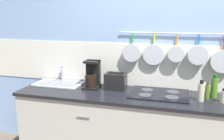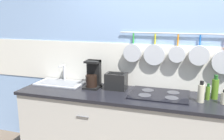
{
  "view_description": "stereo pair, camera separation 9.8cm",
  "coord_description": "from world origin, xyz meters",
  "px_view_note": "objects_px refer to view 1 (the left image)",
  "views": [
    {
      "loc": [
        0.12,
        -2.6,
        1.78
      ],
      "look_at": [
        -0.61,
        0.0,
        1.17
      ],
      "focal_mm": 40.0,
      "sensor_mm": 36.0,
      "label": 1
    },
    {
      "loc": [
        0.22,
        -2.57,
        1.78
      ],
      "look_at": [
        -0.61,
        0.0,
        1.17
      ],
      "focal_mm": 40.0,
      "sensor_mm": 36.0,
      "label": 2
    }
  ],
  "objects_px": {
    "bottle_vinegar": "(207,92)",
    "bottle_dish_soap": "(214,87)",
    "bottle_sesame_oil": "(223,96)",
    "coffee_maker": "(92,77)",
    "bottle_cooking_wine": "(201,92)",
    "toaster": "(116,81)"
  },
  "relations": [
    {
      "from": "bottle_vinegar",
      "to": "bottle_dish_soap",
      "type": "bearing_deg",
      "value": 34.89
    },
    {
      "from": "bottle_vinegar",
      "to": "bottle_sesame_oil",
      "type": "xyz_separation_m",
      "value": [
        0.15,
        -0.09,
        -0.01
      ]
    },
    {
      "from": "bottle_sesame_oil",
      "to": "bottle_vinegar",
      "type": "bearing_deg",
      "value": 148.39
    },
    {
      "from": "coffee_maker",
      "to": "bottle_dish_soap",
      "type": "distance_m",
      "value": 1.37
    },
    {
      "from": "bottle_dish_soap",
      "to": "bottle_sesame_oil",
      "type": "height_order",
      "value": "bottle_dish_soap"
    },
    {
      "from": "bottle_cooking_wine",
      "to": "bottle_dish_soap",
      "type": "distance_m",
      "value": 0.21
    },
    {
      "from": "bottle_cooking_wine",
      "to": "bottle_vinegar",
      "type": "bearing_deg",
      "value": 56.71
    },
    {
      "from": "bottle_cooking_wine",
      "to": "bottle_dish_soap",
      "type": "xyz_separation_m",
      "value": [
        0.14,
        0.15,
        0.01
      ]
    },
    {
      "from": "bottle_cooking_wine",
      "to": "bottle_sesame_oil",
      "type": "bearing_deg",
      "value": 3.98
    },
    {
      "from": "bottle_dish_soap",
      "to": "bottle_sesame_oil",
      "type": "distance_m",
      "value": 0.17
    },
    {
      "from": "bottle_dish_soap",
      "to": "bottle_sesame_oil",
      "type": "xyz_separation_m",
      "value": [
        0.08,
        -0.14,
        -0.05
      ]
    },
    {
      "from": "coffee_maker",
      "to": "bottle_cooking_wine",
      "type": "relative_size",
      "value": 1.49
    },
    {
      "from": "bottle_dish_soap",
      "to": "coffee_maker",
      "type": "bearing_deg",
      "value": -179.67
    },
    {
      "from": "bottle_sesame_oil",
      "to": "bottle_cooking_wine",
      "type": "bearing_deg",
      "value": -176.02
    },
    {
      "from": "bottle_cooking_wine",
      "to": "bottle_vinegar",
      "type": "relative_size",
      "value": 1.31
    },
    {
      "from": "bottle_cooking_wine",
      "to": "coffee_maker",
      "type": "bearing_deg",
      "value": 173.19
    },
    {
      "from": "coffee_maker",
      "to": "bottle_dish_soap",
      "type": "height_order",
      "value": "coffee_maker"
    },
    {
      "from": "bottle_vinegar",
      "to": "bottle_cooking_wine",
      "type": "bearing_deg",
      "value": -123.29
    },
    {
      "from": "toaster",
      "to": "bottle_cooking_wine",
      "type": "xyz_separation_m",
      "value": [
        0.94,
        -0.16,
        0.0
      ]
    },
    {
      "from": "toaster",
      "to": "bottle_cooking_wine",
      "type": "distance_m",
      "value": 0.95
    },
    {
      "from": "bottle_vinegar",
      "to": "bottle_sesame_oil",
      "type": "relative_size",
      "value": 1.17
    },
    {
      "from": "toaster",
      "to": "bottle_vinegar",
      "type": "bearing_deg",
      "value": -3.27
    }
  ]
}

